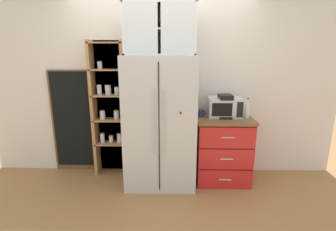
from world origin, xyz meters
The scene contains 12 objects.
ground_plane centered at (0.00, 0.00, 0.00)m, with size 10.74×10.74×0.00m, color #9E7042.
wall_back_cream centered at (0.00, 0.40, 1.27)m, with size 5.04×0.10×2.55m, color silver.
refrigerator centered at (0.00, 0.00, 0.86)m, with size 0.91×0.73×1.72m.
pantry_shelf_column centered at (-0.74, 0.30, 0.98)m, with size 0.52×0.26×1.92m.
counter_cabinet centered at (0.85, 0.06, 0.46)m, with size 0.74×0.60×0.91m.
microwave centered at (0.86, 0.11, 1.04)m, with size 0.44×0.33×0.26m.
coffee_maker centered at (0.85, 0.07, 1.07)m, with size 0.17×0.20×0.31m.
mug_navy centered at (0.55, 0.10, 0.96)m, with size 0.11×0.08×0.10m.
bottle_clear centered at (1.14, 0.04, 1.03)m, with size 0.06×0.06×0.27m.
bottle_cobalt centered at (0.85, 0.15, 1.03)m, with size 0.07×0.07×0.27m.
upper_cabinet centered at (0.00, 0.04, 2.03)m, with size 0.88×0.32×0.61m.
chalkboard_menu centered at (-1.32, 0.33, 0.76)m, with size 0.60×0.04×1.52m.
Camera 1 is at (0.16, -3.20, 1.76)m, focal length 26.72 mm.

